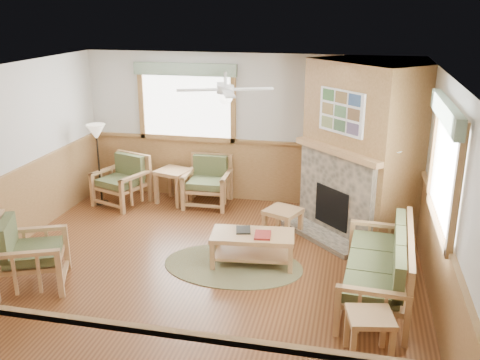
% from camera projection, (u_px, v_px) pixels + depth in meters
% --- Properties ---
extents(floor, '(6.00, 6.00, 0.01)m').
position_uv_depth(floor, '(200.00, 274.00, 7.32)').
color(floor, brown).
rests_on(floor, ground).
extents(ceiling, '(6.00, 6.00, 0.01)m').
position_uv_depth(ceiling, '(195.00, 74.00, 6.46)').
color(ceiling, white).
rests_on(ceiling, floor).
extents(wall_back, '(6.00, 0.02, 2.70)m').
position_uv_depth(wall_back, '(246.00, 129.00, 9.67)').
color(wall_back, silver).
rests_on(wall_back, floor).
extents(wall_front, '(6.00, 0.02, 2.70)m').
position_uv_depth(wall_front, '(85.00, 299.00, 4.11)').
color(wall_front, silver).
rests_on(wall_front, floor).
extents(wall_right, '(0.02, 6.00, 2.70)m').
position_uv_depth(wall_right, '(443.00, 197.00, 6.27)').
color(wall_right, silver).
rests_on(wall_right, floor).
extents(wainscot, '(6.00, 6.00, 1.10)m').
position_uv_depth(wainscot, '(199.00, 237.00, 7.14)').
color(wainscot, olive).
rests_on(wainscot, floor).
extents(fireplace, '(3.11, 3.11, 2.70)m').
position_uv_depth(fireplace, '(361.00, 149.00, 8.37)').
color(fireplace, olive).
rests_on(fireplace, floor).
extents(window_back, '(1.90, 0.16, 1.50)m').
position_uv_depth(window_back, '(185.00, 62.00, 9.49)').
color(window_back, white).
rests_on(window_back, wall_back).
extents(window_right, '(0.16, 1.90, 1.50)m').
position_uv_depth(window_right, '(455.00, 100.00, 5.72)').
color(window_right, white).
rests_on(window_right, wall_right).
extents(ceiling_fan, '(1.59, 1.59, 0.36)m').
position_uv_depth(ceiling_fan, '(225.00, 75.00, 6.69)').
color(ceiling_fan, white).
rests_on(ceiling_fan, ceiling).
extents(sofa, '(2.00, 0.92, 0.90)m').
position_uv_depth(sofa, '(376.00, 265.00, 6.57)').
color(sofa, tan).
rests_on(sofa, floor).
extents(armchair_back_left, '(1.02, 1.02, 0.89)m').
position_uv_depth(armchair_back_left, '(121.00, 181.00, 9.70)').
color(armchair_back_left, tan).
rests_on(armchair_back_left, floor).
extents(armchair_back_right, '(0.80, 0.80, 0.88)m').
position_uv_depth(armchair_back_right, '(207.00, 182.00, 9.67)').
color(armchair_back_right, tan).
rests_on(armchair_back_right, floor).
extents(armchair_left, '(1.10, 1.10, 0.94)m').
position_uv_depth(armchair_left, '(31.00, 252.00, 6.87)').
color(armchair_left, tan).
rests_on(armchair_left, floor).
extents(coffee_table, '(1.21, 0.70, 0.46)m').
position_uv_depth(coffee_table, '(253.00, 249.00, 7.52)').
color(coffee_table, tan).
rests_on(coffee_table, floor).
extents(end_table_chairs, '(0.68, 0.67, 0.62)m').
position_uv_depth(end_table_chairs, '(174.00, 186.00, 9.84)').
color(end_table_chairs, tan).
rests_on(end_table_chairs, floor).
extents(end_table_sofa, '(0.53, 0.52, 0.51)m').
position_uv_depth(end_table_sofa, '(369.00, 336.00, 5.50)').
color(end_table_sofa, tan).
rests_on(end_table_sofa, floor).
extents(footstool, '(0.66, 0.66, 0.44)m').
position_uv_depth(footstool, '(283.00, 222.00, 8.45)').
color(footstool, tan).
rests_on(footstool, floor).
extents(braided_rug, '(2.54, 2.54, 0.01)m').
position_uv_depth(braided_rug, '(233.00, 265.00, 7.52)').
color(braided_rug, brown).
rests_on(braided_rug, floor).
extents(floor_lamp_left, '(0.43, 0.43, 1.49)m').
position_uv_depth(floor_lamp_left, '(99.00, 164.00, 9.65)').
color(floor_lamp_left, black).
rests_on(floor_lamp_left, floor).
extents(floor_lamp_right, '(0.43, 0.43, 1.54)m').
position_uv_depth(floor_lamp_right, '(386.00, 199.00, 7.87)').
color(floor_lamp_right, black).
rests_on(floor_lamp_right, floor).
extents(book_red, '(0.25, 0.32, 0.03)m').
position_uv_depth(book_red, '(263.00, 234.00, 7.36)').
color(book_red, maroon).
rests_on(book_red, coffee_table).
extents(book_dark, '(0.26, 0.31, 0.03)m').
position_uv_depth(book_dark, '(243.00, 229.00, 7.53)').
color(book_dark, black).
rests_on(book_dark, coffee_table).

